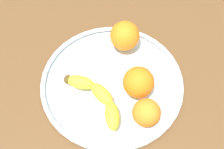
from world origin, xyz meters
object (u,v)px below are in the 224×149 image
(fruit_bowl, at_px, (112,82))
(banana, at_px, (96,96))
(orange_center, at_px, (147,112))
(orange_front_right, at_px, (138,82))
(orange_back_left, at_px, (125,36))

(fruit_bowl, bearing_deg, banana, 107.97)
(orange_center, bearing_deg, banana, 30.36)
(banana, xyz_separation_m, orange_center, (-0.11, -0.06, 0.02))
(orange_front_right, bearing_deg, orange_back_left, -25.17)
(fruit_bowl, xyz_separation_m, banana, (-0.02, 0.06, 0.03))
(fruit_bowl, distance_m, orange_center, 0.14)
(banana, distance_m, orange_front_right, 0.11)
(fruit_bowl, distance_m, banana, 0.07)
(banana, height_order, orange_front_right, orange_front_right)
(orange_center, bearing_deg, orange_front_right, -24.27)
(banana, distance_m, orange_center, 0.13)
(fruit_bowl, height_order, banana, banana)
(orange_front_right, bearing_deg, banana, 67.68)
(orange_back_left, xyz_separation_m, orange_front_right, (-0.13, 0.06, -0.00))
(fruit_bowl, relative_size, orange_center, 5.54)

